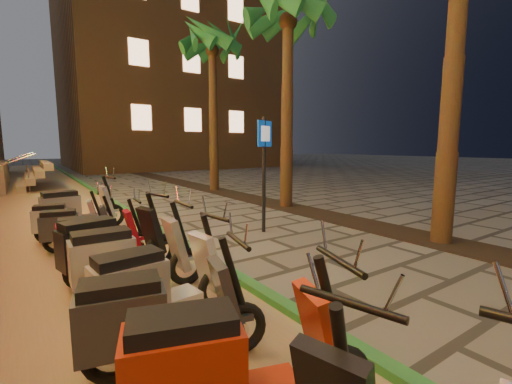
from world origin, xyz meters
TOP-DOWN VIEW (x-y plane):
  - ground at (0.00, 0.00)m, footprint 120.00×120.00m
  - parking_strip at (-2.60, 10.00)m, footprint 3.40×60.00m
  - green_curb at (-0.90, 10.00)m, footprint 0.18×60.00m
  - planting_strip at (3.60, 5.00)m, footprint 1.20×40.00m
  - apartment_block at (9.00, 32.00)m, footprint 18.00×16.06m
  - palm_c at (3.60, 7.00)m, footprint 2.97×3.02m
  - palm_d at (3.60, 12.00)m, footprint 2.97×3.02m
  - pedestrian_sign at (1.10, 4.74)m, footprint 0.53×0.26m
  - scooter_5 at (-2.40, 0.31)m, footprint 1.73×0.93m
  - scooter_6 at (-2.56, 1.25)m, footprint 1.65×0.76m
  - scooter_7 at (-2.34, 1.94)m, footprint 1.69×0.64m
  - scooter_8 at (-2.39, 2.91)m, footprint 1.72×0.61m
  - scooter_9 at (-2.45, 3.64)m, footprint 1.77×0.84m
  - scooter_10 at (-2.48, 4.56)m, footprint 1.51×0.53m
  - scooter_11 at (-2.69, 5.53)m, footprint 1.47×0.67m
  - scooter_12 at (-2.78, 6.35)m, footprint 1.48×0.64m
  - scooter_13 at (-2.49, 7.11)m, footprint 1.80×0.71m

SIDE VIEW (x-z plane):
  - ground at x=0.00m, z-range 0.00..0.00m
  - parking_strip at x=-2.60m, z-range 0.00..0.01m
  - planting_strip at x=3.60m, z-range 0.00..0.02m
  - green_curb at x=-0.90m, z-range 0.00..0.10m
  - scooter_11 at x=-2.69m, z-range -0.07..0.96m
  - scooter_12 at x=-2.78m, z-range -0.07..0.97m
  - scooter_10 at x=-2.48m, z-range -0.07..1.00m
  - scooter_6 at x=-2.56m, z-range -0.08..1.08m
  - scooter_7 at x=-2.34m, z-range -0.08..1.11m
  - scooter_8 at x=-2.39m, z-range -0.08..1.14m
  - scooter_5 at x=-2.40m, z-range -0.08..1.15m
  - scooter_9 at x=-2.45m, z-range -0.08..1.16m
  - scooter_13 at x=-2.49m, z-range -0.08..1.18m
  - pedestrian_sign at x=1.10m, z-range 0.38..2.97m
  - palm_c at x=3.60m, z-range 2.27..9.18m
  - palm_d at x=3.60m, z-range 2.36..9.53m
  - apartment_block at x=9.00m, z-range 0.00..25.00m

